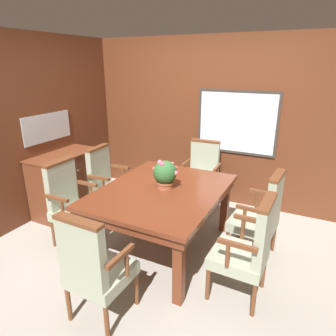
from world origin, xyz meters
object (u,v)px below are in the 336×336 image
(chair_right_near, at_px, (248,247))
(dining_table, at_px, (162,197))
(chair_head_near, at_px, (94,266))
(potted_plant, at_px, (165,174))
(chair_left_far, at_px, (107,182))
(chair_head_far, at_px, (202,174))
(sideboard_cabinet, at_px, (67,183))
(chair_right_far, at_px, (261,214))
(chair_left_near, at_px, (71,201))

(chair_right_near, bearing_deg, dining_table, -107.10)
(chair_head_near, bearing_deg, potted_plant, -89.65)
(chair_left_far, relative_size, chair_head_far, 1.00)
(sideboard_cabinet, bearing_deg, chair_right_far, 2.22)
(chair_right_near, height_order, potted_plant, potted_plant)
(dining_table, relative_size, sideboard_cabinet, 1.61)
(chair_left_near, height_order, chair_head_near, same)
(chair_head_far, bearing_deg, chair_head_near, -92.86)
(chair_head_far, xyz_separation_m, sideboard_cabinet, (-1.69, -1.00, -0.09))
(sideboard_cabinet, bearing_deg, chair_right_near, -11.94)
(chair_head_near, xyz_separation_m, potted_plant, (0.02, 1.21, 0.39))
(chair_right_far, height_order, potted_plant, potted_plant)
(chair_left_near, xyz_separation_m, sideboard_cabinet, (-0.64, 0.58, -0.09))
(chair_left_far, relative_size, sideboard_cabinet, 1.01)
(chair_right_far, bearing_deg, chair_head_far, -127.38)
(dining_table, distance_m, chair_head_far, 1.23)
(chair_head_far, bearing_deg, sideboard_cabinet, -151.68)
(chair_right_near, xyz_separation_m, chair_head_near, (-1.05, -0.82, 0.00))
(chair_right_near, xyz_separation_m, potted_plant, (-1.03, 0.40, 0.39))
(chair_left_far, xyz_separation_m, potted_plant, (1.05, -0.30, 0.39))
(potted_plant, bearing_deg, chair_head_far, 89.76)
(chair_left_near, distance_m, chair_head_near, 1.31)
(chair_left_near, bearing_deg, chair_left_far, 0.09)
(chair_right_far, distance_m, chair_left_near, 2.18)
(sideboard_cabinet, bearing_deg, chair_left_near, -41.96)
(chair_left_near, xyz_separation_m, potted_plant, (1.05, 0.40, 0.39))
(chair_head_far, xyz_separation_m, chair_head_near, (-0.03, -2.39, 0.00))
(dining_table, bearing_deg, sideboard_cabinet, 172.41)
(potted_plant, bearing_deg, dining_table, -111.08)
(chair_head_far, xyz_separation_m, potted_plant, (-0.00, -1.18, 0.39))
(chair_head_far, height_order, chair_left_near, same)
(dining_table, bearing_deg, chair_right_near, -18.59)
(chair_left_near, bearing_deg, chair_head_far, -33.90)
(chair_head_near, bearing_deg, chair_left_far, -54.33)
(chair_right_near, bearing_deg, chair_right_far, -177.69)
(potted_plant, bearing_deg, chair_head_near, -90.99)
(potted_plant, xyz_separation_m, sideboard_cabinet, (-1.69, 0.18, -0.48))
(dining_table, xyz_separation_m, chair_head_near, (-0.00, -1.17, -0.13))
(dining_table, relative_size, chair_left_near, 1.60)
(chair_right_far, height_order, sideboard_cabinet, chair_right_far)
(chair_right_near, relative_size, chair_head_near, 1.00)
(sideboard_cabinet, bearing_deg, potted_plant, -6.02)
(chair_right_near, bearing_deg, chair_head_near, -50.61)
(chair_left_far, relative_size, potted_plant, 3.10)
(dining_table, relative_size, chair_right_far, 1.60)
(dining_table, height_order, chair_right_far, chair_right_far)
(chair_head_far, relative_size, chair_left_near, 1.00)
(dining_table, height_order, chair_left_near, chair_left_near)
(chair_left_far, xyz_separation_m, chair_left_near, (0.00, -0.69, 0.00))
(chair_head_near, bearing_deg, chair_right_near, -140.76)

